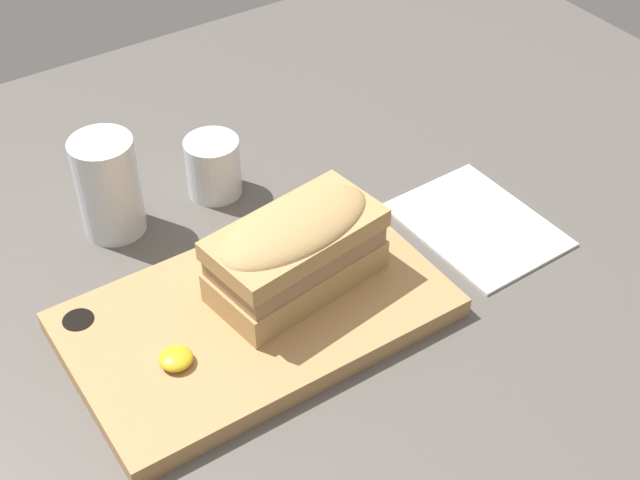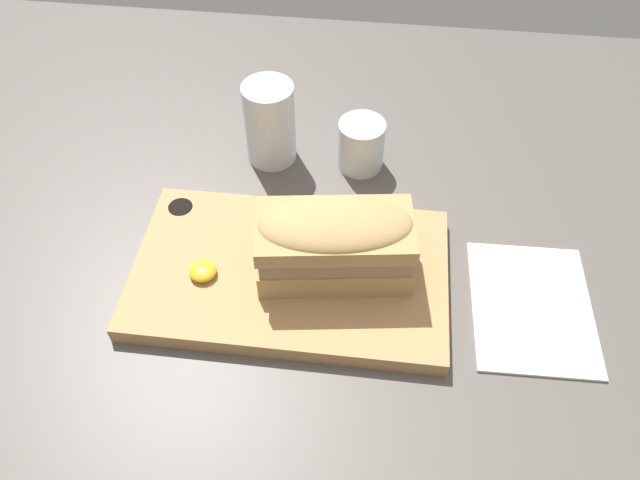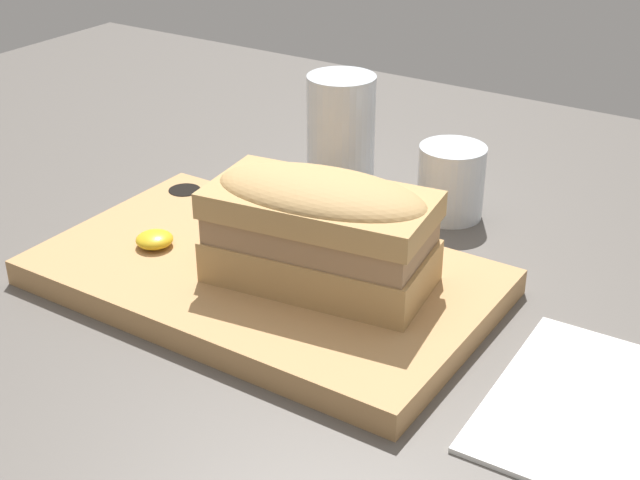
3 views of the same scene
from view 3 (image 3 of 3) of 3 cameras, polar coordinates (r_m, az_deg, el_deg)
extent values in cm
cube|color=#56514C|center=(80.00, -2.46, -3.29)|extent=(161.81, 120.34, 2.00)
cube|color=tan|center=(77.94, -3.60, -2.39)|extent=(39.00, 23.41, 2.30)
cylinder|color=black|center=(92.69, -8.64, 2.88)|extent=(3.28, 3.28, 1.15)
cube|color=tan|center=(74.19, 0.01, -1.36)|extent=(19.48, 11.73, 3.63)
cube|color=#9E7A56|center=(72.81, 0.01, 0.68)|extent=(18.70, 11.26, 2.28)
cube|color=tan|center=(71.83, 0.01, 2.27)|extent=(19.48, 11.73, 2.18)
ellipsoid|color=tan|center=(71.45, 0.01, 2.92)|extent=(19.09, 11.49, 3.26)
ellipsoid|color=gold|center=(81.47, -10.54, 0.03)|extent=(3.37, 3.37, 1.35)
cylinder|color=silver|center=(95.86, 1.35, 6.91)|extent=(7.33, 7.33, 12.42)
cylinder|color=silver|center=(97.04, 1.33, 5.13)|extent=(6.45, 6.45, 5.59)
cylinder|color=silver|center=(90.82, 8.38, 3.72)|extent=(6.75, 6.75, 7.49)
cylinder|color=#470A14|center=(91.27, 8.33, 3.08)|extent=(6.07, 6.07, 4.84)
cube|color=white|center=(67.05, 17.32, -10.31)|extent=(14.95, 19.31, 0.40)
camera|label=1|loc=(0.77, -73.95, 33.07)|focal=50.00mm
camera|label=2|loc=(0.40, -66.79, 52.07)|focal=35.00mm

